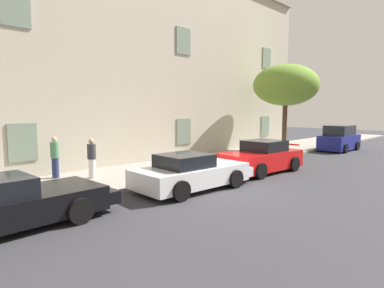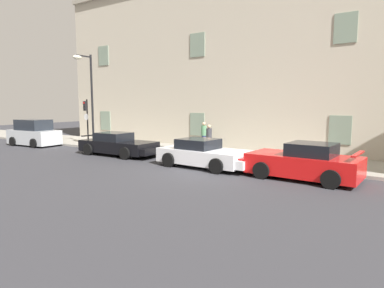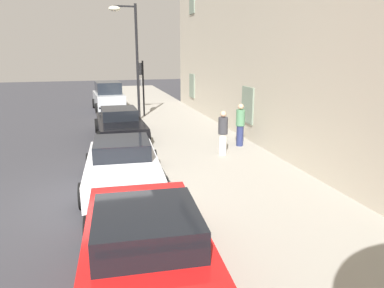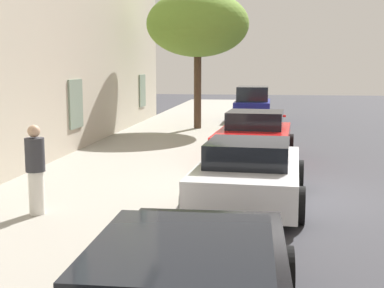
% 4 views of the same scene
% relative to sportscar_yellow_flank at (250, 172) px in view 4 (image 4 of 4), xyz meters
% --- Properties ---
extents(ground_plane, '(80.00, 80.00, 0.00)m').
position_rel_sportscar_yellow_flank_xyz_m(ground_plane, '(0.42, -0.67, -0.59)').
color(ground_plane, '#333338').
extents(sidewalk, '(60.00, 4.21, 0.14)m').
position_rel_sportscar_yellow_flank_xyz_m(sidewalk, '(0.42, 3.42, -0.52)').
color(sidewalk, gray).
rests_on(sidewalk, ground).
extents(sportscar_yellow_flank, '(4.76, 2.39, 1.31)m').
position_rel_sportscar_yellow_flank_xyz_m(sportscar_yellow_flank, '(0.00, 0.00, 0.00)').
color(sportscar_yellow_flank, white).
rests_on(sportscar_yellow_flank, ground).
extents(sportscar_white_middle, '(4.71, 2.42, 1.45)m').
position_rel_sportscar_yellow_flank_xyz_m(sportscar_white_middle, '(4.28, 0.03, 0.04)').
color(sportscar_white_middle, red).
rests_on(sportscar_white_middle, ground).
extents(hatchback_distant, '(3.67, 1.89, 1.77)m').
position_rel_sportscar_yellow_flank_xyz_m(hatchback_distant, '(15.02, 0.34, 0.22)').
color(hatchback_distant, navy).
rests_on(hatchback_distant, ground).
extents(tree_near_kerb, '(4.23, 4.23, 5.67)m').
position_rel_sportscar_yellow_flank_xyz_m(tree_near_kerb, '(11.31, 2.56, 3.86)').
color(tree_near_kerb, '#473323').
rests_on(tree_near_kerb, sidewalk).
extents(pedestrian_admiring, '(0.43, 0.43, 1.60)m').
position_rel_sportscar_yellow_flank_xyz_m(pedestrian_admiring, '(-2.04, 3.71, 0.37)').
color(pedestrian_admiring, silver).
rests_on(pedestrian_admiring, sidewalk).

